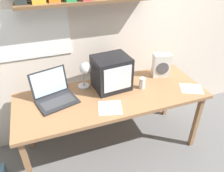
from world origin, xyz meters
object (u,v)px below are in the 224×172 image
object	(u,v)px
laptop	(54,93)
printed_handout	(110,108)
crt_monitor	(111,73)
juice_glass	(142,84)
space_heater	(161,65)
desk_lamp	(85,71)
corner_desk	(112,99)
loose_paper_near_monitor	(191,89)

from	to	relation	value
laptop	printed_handout	bearing A→B (deg)	-49.89
crt_monitor	juice_glass	size ratio (longest dim) A/B	3.16
laptop	space_heater	size ratio (longest dim) A/B	1.61
laptop	juice_glass	xyz separation A→B (m)	(0.86, -0.11, -0.02)
desk_lamp	printed_handout	xyz separation A→B (m)	(0.12, -0.37, -0.21)
corner_desk	crt_monitor	world-z (taller)	crt_monitor
crt_monitor	desk_lamp	size ratio (longest dim) A/B	1.22
loose_paper_near_monitor	laptop	bearing A→B (deg)	167.41
juice_glass	corner_desk	bearing A→B (deg)	-178.37
corner_desk	desk_lamp	distance (m)	0.38
space_heater	printed_handout	size ratio (longest dim) A/B	1.02
corner_desk	crt_monitor	bearing A→B (deg)	72.38
desk_lamp	printed_handout	distance (m)	0.44
desk_lamp	juice_glass	bearing A→B (deg)	-31.71
space_heater	printed_handout	xyz separation A→B (m)	(-0.72, -0.36, -0.13)
juice_glass	space_heater	size ratio (longest dim) A/B	0.45
laptop	loose_paper_near_monitor	world-z (taller)	laptop
space_heater	laptop	bearing A→B (deg)	-163.98
desk_lamp	loose_paper_near_monitor	xyz separation A→B (m)	(1.00, -0.36, -0.21)
crt_monitor	space_heater	size ratio (longest dim) A/B	1.42
space_heater	juice_glass	bearing A→B (deg)	-139.12
juice_glass	crt_monitor	bearing A→B (deg)	157.76
corner_desk	juice_glass	size ratio (longest dim) A/B	15.94
laptop	printed_handout	xyz separation A→B (m)	(0.45, -0.31, -0.07)
juice_glass	loose_paper_near_monitor	world-z (taller)	juice_glass
juice_glass	loose_paper_near_monitor	size ratio (longest dim) A/B	0.43
crt_monitor	space_heater	bearing A→B (deg)	-0.92
space_heater	desk_lamp	bearing A→B (deg)	-167.26
space_heater	printed_handout	distance (m)	0.81
desk_lamp	space_heater	world-z (taller)	desk_lamp
corner_desk	juice_glass	xyz separation A→B (m)	(0.33, 0.01, 0.11)
crt_monitor	desk_lamp	distance (m)	0.26
corner_desk	laptop	bearing A→B (deg)	167.71
laptop	printed_handout	size ratio (longest dim) A/B	1.65
corner_desk	space_heater	bearing A→B (deg)	14.70
crt_monitor	loose_paper_near_monitor	size ratio (longest dim) A/B	1.35
corner_desk	laptop	size ratio (longest dim) A/B	4.44
corner_desk	juice_glass	distance (m)	0.35
corner_desk	printed_handout	xyz separation A→B (m)	(-0.09, -0.19, 0.06)
laptop	juice_glass	world-z (taller)	laptop
loose_paper_near_monitor	printed_handout	bearing A→B (deg)	-179.33
crt_monitor	loose_paper_near_monitor	bearing A→B (deg)	-26.85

